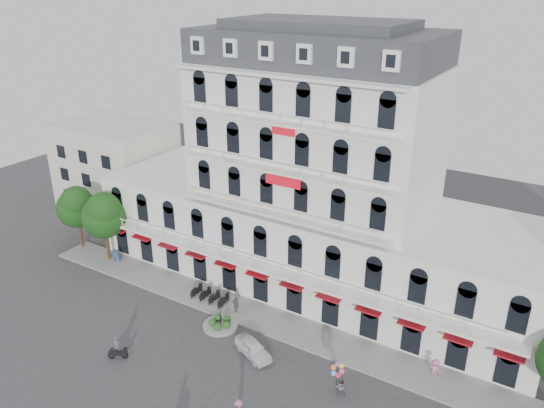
{
  "coord_description": "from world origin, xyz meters",
  "views": [
    {
      "loc": [
        21.69,
        -25.43,
        29.18
      ],
      "look_at": [
        0.03,
        10.0,
        11.31
      ],
      "focal_mm": 35.0,
      "sensor_mm": 36.0,
      "label": 1
    }
  ],
  "objects": [
    {
      "name": "ground",
      "position": [
        0.0,
        0.0,
        0.0
      ],
      "size": [
        120.0,
        120.0,
        0.0
      ],
      "primitive_type": "plane",
      "color": "#38383A",
      "rests_on": "ground"
    },
    {
      "name": "sidewalk",
      "position": [
        0.0,
        9.0,
        0.08
      ],
      "size": [
        53.0,
        4.0,
        0.16
      ],
      "primitive_type": "cube",
      "color": "gray",
      "rests_on": "ground"
    },
    {
      "name": "main_building",
      "position": [
        0.0,
        18.0,
        9.96
      ],
      "size": [
        45.0,
        15.0,
        25.8
      ],
      "color": "silver",
      "rests_on": "ground"
    },
    {
      "name": "flank_building_west",
      "position": [
        -30.0,
        20.0,
        6.0
      ],
      "size": [
        14.0,
        10.0,
        12.0
      ],
      "primitive_type": "cube",
      "color": "beige",
      "rests_on": "ground"
    },
    {
      "name": "traffic_island",
      "position": [
        -3.0,
        6.0,
        0.26
      ],
      "size": [
        3.2,
        3.2,
        1.6
      ],
      "color": "gray",
      "rests_on": "ground"
    },
    {
      "name": "parked_scooter_row",
      "position": [
        -6.35,
        8.8,
        0.0
      ],
      "size": [
        4.4,
        1.8,
        1.1
      ],
      "primitive_type": null,
      "color": "black",
      "rests_on": "ground"
    },
    {
      "name": "tree_west_outer",
      "position": [
        -25.95,
        9.98,
        5.35
      ],
      "size": [
        4.5,
        4.48,
        7.76
      ],
      "color": "#382314",
      "rests_on": "ground"
    },
    {
      "name": "tree_west_inner",
      "position": [
        -20.95,
        9.48,
        5.68
      ],
      "size": [
        4.76,
        4.76,
        8.25
      ],
      "color": "#382314",
      "rests_on": "ground"
    },
    {
      "name": "parked_car",
      "position": [
        1.7,
        4.26,
        0.67
      ],
      "size": [
        4.27,
        3.02,
        1.35
      ],
      "primitive_type": "imported",
      "rotation": [
        0.0,
        0.0,
        1.17
      ],
      "color": "white",
      "rests_on": "ground"
    },
    {
      "name": "rider_west",
      "position": [
        -7.65,
        -1.92,
        0.96
      ],
      "size": [
        1.51,
        1.09,
        2.14
      ],
      "rotation": [
        0.0,
        0.0,
        0.55
      ],
      "color": "black",
      "rests_on": "ground"
    },
    {
      "name": "pedestrian_left",
      "position": [
        -19.72,
        9.5,
        0.78
      ],
      "size": [
        0.82,
        0.58,
        1.57
      ],
      "primitive_type": "imported",
      "rotation": [
        0.0,
        0.0,
        -0.11
      ],
      "color": "navy",
      "rests_on": "ground"
    },
    {
      "name": "pedestrian_mid",
      "position": [
        -2.93,
        8.42,
        0.89
      ],
      "size": [
        1.13,
        0.82,
        1.78
      ],
      "primitive_type": "imported",
      "rotation": [
        0.0,
        0.0,
        2.73
      ],
      "color": "#57585F",
      "rests_on": "ground"
    },
    {
      "name": "pedestrian_right",
      "position": [
        15.34,
        9.5,
        0.84
      ],
      "size": [
        1.11,
        0.68,
        1.67
      ],
      "primitive_type": "imported",
      "rotation": [
        0.0,
        0.0,
        3.09
      ],
      "color": "#C7699C",
      "rests_on": "ground"
    },
    {
      "name": "pedestrian_far",
      "position": [
        -20.0,
        9.5,
        0.8
      ],
      "size": [
        0.69,
        0.6,
        1.6
      ],
      "primitive_type": "imported",
      "rotation": [
        0.0,
        0.0,
        0.46
      ],
      "color": "#265473",
      "rests_on": "ground"
    },
    {
      "name": "balloon_vendor",
      "position": [
        9.66,
        3.94,
        1.27
      ],
      "size": [
        1.49,
        1.35,
        2.45
      ],
      "color": "slate",
      "rests_on": "ground"
    }
  ]
}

